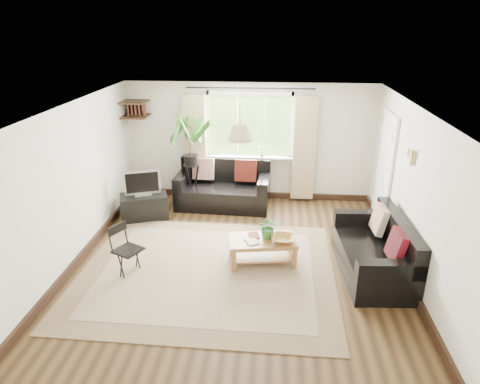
# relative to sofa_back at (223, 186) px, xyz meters

# --- Properties ---
(floor) EXTENTS (5.50, 5.50, 0.00)m
(floor) POSITION_rel_sofa_back_xyz_m (0.49, -2.23, -0.43)
(floor) COLOR black
(floor) RESTS_ON ground
(ceiling) EXTENTS (5.50, 5.50, 0.00)m
(ceiling) POSITION_rel_sofa_back_xyz_m (0.49, -2.23, 1.97)
(ceiling) COLOR white
(ceiling) RESTS_ON floor
(wall_back) EXTENTS (5.00, 0.02, 2.40)m
(wall_back) POSITION_rel_sofa_back_xyz_m (0.49, 0.52, 0.77)
(wall_back) COLOR silver
(wall_back) RESTS_ON floor
(wall_front) EXTENTS (5.00, 0.02, 2.40)m
(wall_front) POSITION_rel_sofa_back_xyz_m (0.49, -4.98, 0.77)
(wall_front) COLOR silver
(wall_front) RESTS_ON floor
(wall_left) EXTENTS (0.02, 5.50, 2.40)m
(wall_left) POSITION_rel_sofa_back_xyz_m (-2.01, -2.23, 0.77)
(wall_left) COLOR silver
(wall_left) RESTS_ON floor
(wall_right) EXTENTS (0.02, 5.50, 2.40)m
(wall_right) POSITION_rel_sofa_back_xyz_m (2.99, -2.23, 0.77)
(wall_right) COLOR silver
(wall_right) RESTS_ON floor
(rug) EXTENTS (3.82, 3.28, 0.02)m
(rug) POSITION_rel_sofa_back_xyz_m (0.06, -2.47, -0.42)
(rug) COLOR beige
(rug) RESTS_ON floor
(window) EXTENTS (2.50, 0.16, 2.16)m
(window) POSITION_rel_sofa_back_xyz_m (0.49, 0.48, 1.12)
(window) COLOR white
(window) RESTS_ON wall_back
(door) EXTENTS (0.06, 0.96, 2.06)m
(door) POSITION_rel_sofa_back_xyz_m (2.96, -0.53, 0.57)
(door) COLOR silver
(door) RESTS_ON wall_right
(corner_shelf) EXTENTS (0.50, 0.50, 0.34)m
(corner_shelf) POSITION_rel_sofa_back_xyz_m (-1.76, 0.27, 1.46)
(corner_shelf) COLOR black
(corner_shelf) RESTS_ON wall_back
(pendant_lamp) EXTENTS (0.36, 0.36, 0.54)m
(pendant_lamp) POSITION_rel_sofa_back_xyz_m (0.49, -1.83, 1.62)
(pendant_lamp) COLOR beige
(pendant_lamp) RESTS_ON ceiling
(wall_sconce) EXTENTS (0.12, 0.12, 0.28)m
(wall_sconce) POSITION_rel_sofa_back_xyz_m (2.92, -1.93, 1.31)
(wall_sconce) COLOR beige
(wall_sconce) RESTS_ON wall_right
(sofa_back) EXTENTS (1.88, 1.01, 0.86)m
(sofa_back) POSITION_rel_sofa_back_xyz_m (0.00, 0.00, 0.00)
(sofa_back) COLOR black
(sofa_back) RESTS_ON floor
(sofa_right) EXTENTS (1.80, 0.99, 0.82)m
(sofa_right) POSITION_rel_sofa_back_xyz_m (2.50, -2.27, -0.02)
(sofa_right) COLOR black
(sofa_right) RESTS_ON floor
(coffee_table) EXTENTS (1.08, 0.70, 0.41)m
(coffee_table) POSITION_rel_sofa_back_xyz_m (0.87, -2.15, -0.23)
(coffee_table) COLOR brown
(coffee_table) RESTS_ON floor
(table_plant) EXTENTS (0.37, 0.33, 0.36)m
(table_plant) POSITION_rel_sofa_back_xyz_m (0.95, -2.09, 0.16)
(table_plant) COLOR #306829
(table_plant) RESTS_ON coffee_table
(bowl) EXTENTS (0.40, 0.40, 0.09)m
(bowl) POSITION_rel_sofa_back_xyz_m (1.17, -2.19, 0.02)
(bowl) COLOR olive
(bowl) RESTS_ON coffee_table
(book_a) EXTENTS (0.27, 0.29, 0.02)m
(book_a) POSITION_rel_sofa_back_xyz_m (0.63, -2.28, -0.01)
(book_a) COLOR silver
(book_a) RESTS_ON coffee_table
(book_b) EXTENTS (0.20, 0.24, 0.02)m
(book_b) POSITION_rel_sofa_back_xyz_m (0.65, -2.07, -0.01)
(book_b) COLOR brown
(book_b) RESTS_ON coffee_table
(tv_stand) EXTENTS (0.98, 0.76, 0.47)m
(tv_stand) POSITION_rel_sofa_back_xyz_m (-1.43, -0.69, -0.20)
(tv_stand) COLOR black
(tv_stand) RESTS_ON floor
(tv) EXTENTS (0.70, 0.44, 0.51)m
(tv) POSITION_rel_sofa_back_xyz_m (-1.43, -0.69, 0.29)
(tv) COLOR #A5A5AA
(tv) RESTS_ON tv_stand
(palm_stand) EXTENTS (0.90, 0.90, 1.82)m
(palm_stand) POSITION_rel_sofa_back_xyz_m (-0.65, 0.08, 0.48)
(palm_stand) COLOR black
(palm_stand) RESTS_ON floor
(folding_chair) EXTENTS (0.53, 0.53, 0.76)m
(folding_chair) POSITION_rel_sofa_back_xyz_m (-1.08, -2.61, -0.05)
(folding_chair) COLOR black
(folding_chair) RESTS_ON floor
(sill_plant) EXTENTS (0.14, 0.10, 0.27)m
(sill_plant) POSITION_rel_sofa_back_xyz_m (0.74, 0.40, 0.63)
(sill_plant) COLOR #2D6023
(sill_plant) RESTS_ON window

